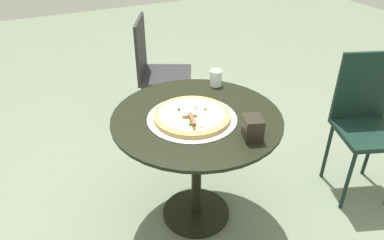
{
  "coord_description": "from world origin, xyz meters",
  "views": [
    {
      "loc": [
        1.47,
        -0.72,
        1.7
      ],
      "look_at": [
        0.01,
        -0.03,
        0.7
      ],
      "focal_mm": 34.04,
      "sensor_mm": 36.0,
      "label": 1
    }
  ],
  "objects_px": {
    "napkin_dispenser": "(253,128)",
    "patio_chair_near": "(366,116)",
    "pizza_on_tray": "(192,116)",
    "patio_chair_far": "(156,66)",
    "drinking_cup": "(216,78)",
    "patio_table": "(197,140)",
    "pizza_server": "(190,115)"
  },
  "relations": [
    {
      "from": "napkin_dispenser",
      "to": "patio_chair_far",
      "type": "distance_m",
      "value": 1.48
    },
    {
      "from": "pizza_on_tray",
      "to": "patio_chair_far",
      "type": "xyz_separation_m",
      "value": [
        -1.17,
        0.22,
        -0.22
      ]
    },
    {
      "from": "pizza_server",
      "to": "napkin_dispenser",
      "type": "relative_size",
      "value": 1.99
    },
    {
      "from": "patio_chair_near",
      "to": "pizza_on_tray",
      "type": "bearing_deg",
      "value": -99.08
    },
    {
      "from": "pizza_on_tray",
      "to": "drinking_cup",
      "type": "bearing_deg",
      "value": 134.35
    },
    {
      "from": "pizza_server",
      "to": "patio_chair_far",
      "type": "height_order",
      "value": "patio_chair_far"
    },
    {
      "from": "pizza_server",
      "to": "patio_chair_far",
      "type": "distance_m",
      "value": 1.27
    },
    {
      "from": "pizza_on_tray",
      "to": "patio_chair_far",
      "type": "relative_size",
      "value": 0.52
    },
    {
      "from": "patio_table",
      "to": "drinking_cup",
      "type": "bearing_deg",
      "value": 136.66
    },
    {
      "from": "pizza_on_tray",
      "to": "pizza_server",
      "type": "xyz_separation_m",
      "value": [
        0.04,
        -0.03,
        0.04
      ]
    },
    {
      "from": "drinking_cup",
      "to": "napkin_dispenser",
      "type": "height_order",
      "value": "napkin_dispenser"
    },
    {
      "from": "patio_table",
      "to": "pizza_server",
      "type": "relative_size",
      "value": 4.19
    },
    {
      "from": "patio_table",
      "to": "pizza_on_tray",
      "type": "xyz_separation_m",
      "value": [
        0.01,
        -0.03,
        0.17
      ]
    },
    {
      "from": "napkin_dispenser",
      "to": "patio_chair_near",
      "type": "xyz_separation_m",
      "value": [
        -0.1,
        0.92,
        -0.23
      ]
    },
    {
      "from": "patio_chair_far",
      "to": "drinking_cup",
      "type": "bearing_deg",
      "value": 4.75
    },
    {
      "from": "patio_table",
      "to": "pizza_on_tray",
      "type": "distance_m",
      "value": 0.17
    },
    {
      "from": "patio_chair_near",
      "to": "drinking_cup",
      "type": "bearing_deg",
      "value": -119.99
    },
    {
      "from": "patio_table",
      "to": "patio_chair_far",
      "type": "relative_size",
      "value": 1.01
    },
    {
      "from": "napkin_dispenser",
      "to": "patio_chair_near",
      "type": "relative_size",
      "value": 0.12
    },
    {
      "from": "patio_table",
      "to": "napkin_dispenser",
      "type": "bearing_deg",
      "value": 27.8
    },
    {
      "from": "patio_chair_far",
      "to": "napkin_dispenser",
      "type": "bearing_deg",
      "value": -1.5
    },
    {
      "from": "patio_table",
      "to": "drinking_cup",
      "type": "distance_m",
      "value": 0.43
    },
    {
      "from": "drinking_cup",
      "to": "patio_chair_far",
      "type": "bearing_deg",
      "value": -175.25
    },
    {
      "from": "patio_chair_near",
      "to": "patio_chair_far",
      "type": "distance_m",
      "value": 1.61
    },
    {
      "from": "pizza_on_tray",
      "to": "drinking_cup",
      "type": "height_order",
      "value": "drinking_cup"
    },
    {
      "from": "patio_table",
      "to": "pizza_on_tray",
      "type": "height_order",
      "value": "pizza_on_tray"
    },
    {
      "from": "patio_table",
      "to": "pizza_server",
      "type": "distance_m",
      "value": 0.22
    },
    {
      "from": "pizza_on_tray",
      "to": "patio_chair_near",
      "type": "height_order",
      "value": "patio_chair_near"
    },
    {
      "from": "pizza_server",
      "to": "napkin_dispenser",
      "type": "height_order",
      "value": "napkin_dispenser"
    },
    {
      "from": "pizza_server",
      "to": "patio_chair_near",
      "type": "bearing_deg",
      "value": 83.19
    },
    {
      "from": "napkin_dispenser",
      "to": "patio_chair_near",
      "type": "distance_m",
      "value": 0.96
    },
    {
      "from": "drinking_cup",
      "to": "pizza_on_tray",
      "type": "bearing_deg",
      "value": -45.65
    }
  ]
}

